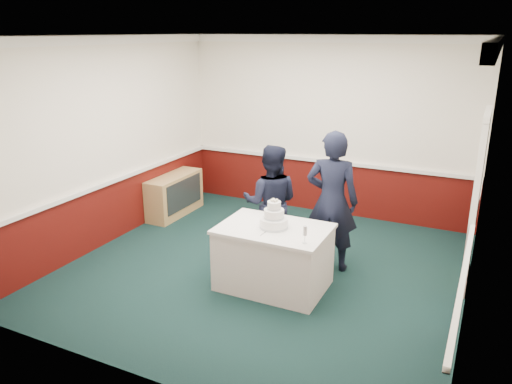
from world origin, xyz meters
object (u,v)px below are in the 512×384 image
at_px(sideboard, 175,195).
at_px(wedding_cake, 274,219).
at_px(cake_table, 273,257).
at_px(person_woman, 332,201).
at_px(person_man, 271,203).
at_px(champagne_flute, 305,232).
at_px(cake_knife, 265,233).

distance_m(sideboard, wedding_cake, 3.10).
xyz_separation_m(cake_table, person_woman, (0.46, 0.82, 0.54)).
relative_size(cake_table, person_man, 0.82).
height_order(cake_table, person_woman, person_woman).
bearing_deg(person_woman, champagne_flute, 84.51).
bearing_deg(cake_table, cake_knife, -98.53).
relative_size(sideboard, cake_table, 0.91).
relative_size(champagne_flute, person_man, 0.13).
distance_m(champagne_flute, person_woman, 1.10).
bearing_deg(person_man, cake_table, 100.20).
xyz_separation_m(sideboard, wedding_cake, (2.58, -1.62, 0.55)).
distance_m(wedding_cake, cake_knife, 0.23).
relative_size(sideboard, person_man, 0.74).
distance_m(cake_table, champagne_flute, 0.78).
relative_size(person_man, person_woman, 0.86).
bearing_deg(champagne_flute, wedding_cake, 150.75).
height_order(wedding_cake, cake_knife, wedding_cake).
xyz_separation_m(sideboard, champagne_flute, (3.08, -1.90, 0.58)).
bearing_deg(cake_knife, cake_table, 83.53).
relative_size(cake_knife, person_man, 0.14).
xyz_separation_m(wedding_cake, person_man, (-0.39, 0.77, -0.09)).
distance_m(wedding_cake, person_woman, 0.94).
bearing_deg(champagne_flute, cake_knife, 171.42).
relative_size(wedding_cake, person_woman, 0.19).
height_order(sideboard, cake_knife, cake_knife).
height_order(cake_table, person_man, person_man).
distance_m(cake_knife, person_woman, 1.14).
xyz_separation_m(sideboard, person_man, (2.19, -0.85, 0.46)).
distance_m(wedding_cake, champagne_flute, 0.57).
xyz_separation_m(sideboard, cake_table, (2.58, -1.62, 0.05)).
bearing_deg(wedding_cake, person_woman, 60.68).
height_order(wedding_cake, champagne_flute, wedding_cake).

